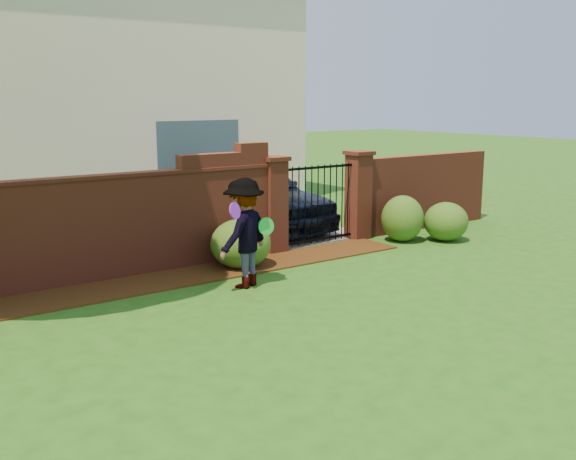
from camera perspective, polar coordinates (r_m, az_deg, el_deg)
ground at (r=8.50m, az=0.84°, el=-9.19°), size 80.00×80.00×0.01m
mulch_bed at (r=10.85m, az=-13.94°, el=-4.83°), size 11.10×1.08×0.03m
brick_wall at (r=10.93m, az=-20.63°, el=-0.20°), size 8.70×0.31×2.16m
brick_wall_return at (r=15.54m, az=11.60°, el=3.28°), size 4.00×0.25×1.70m
pillar_left at (r=12.77m, az=-1.26°, el=2.26°), size 0.50×0.50×1.88m
pillar_right at (r=14.13m, az=6.11°, el=3.08°), size 0.50×0.50×1.88m
iron_gate at (r=13.44m, az=2.60°, el=2.27°), size 1.78×0.03×1.60m
driveway at (r=16.85m, az=-5.92°, el=1.16°), size 3.20×8.00×0.01m
house at (r=19.25m, az=-18.86°, el=11.34°), size 12.40×6.40×6.30m
car at (r=14.98m, az=-2.51°, el=2.98°), size 2.15×4.75×1.58m
shrub_left at (r=11.70m, az=-4.12°, el=-1.19°), size 1.08×1.08×0.88m
shrub_middle at (r=14.03m, az=9.88°, el=0.99°), size 0.89×0.89×0.98m
shrub_right at (r=14.29m, az=13.51°, el=0.71°), size 0.93×0.93×0.82m
man at (r=10.43m, az=-3.67°, el=-0.29°), size 1.30×1.05×1.75m
frisbee_purple at (r=9.90m, az=-4.62°, el=1.68°), size 0.27×0.18×0.26m
frisbee_green at (r=10.44m, az=-1.91°, el=0.32°), size 0.29×0.08×0.28m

